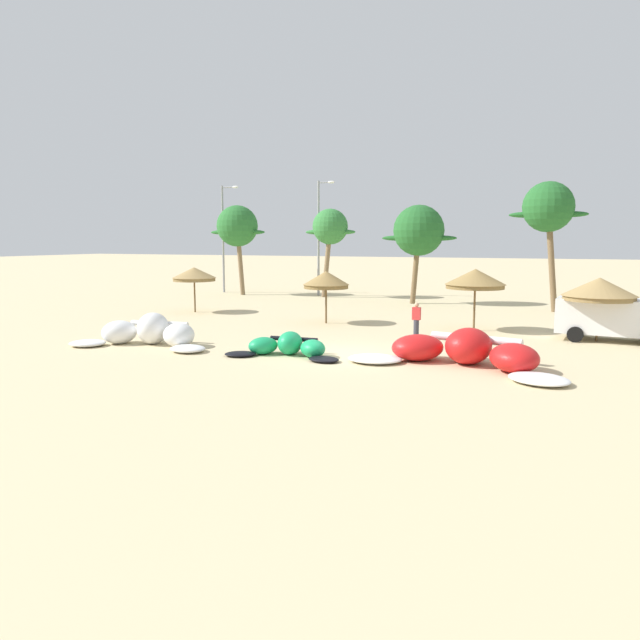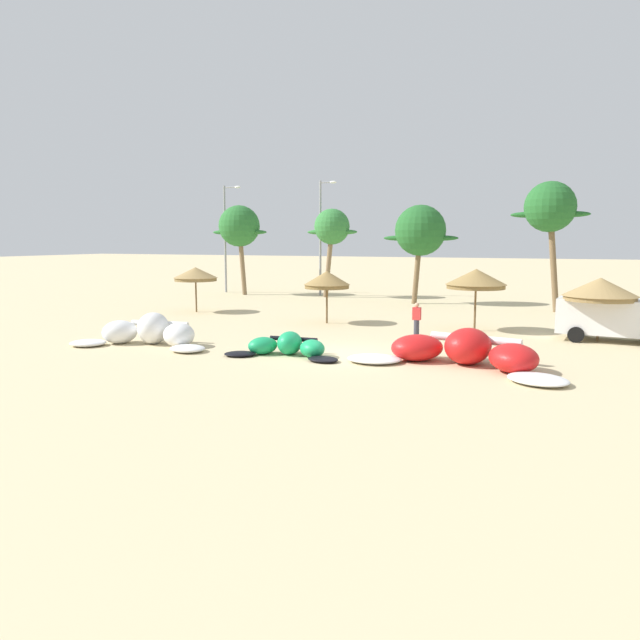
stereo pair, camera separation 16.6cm
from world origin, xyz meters
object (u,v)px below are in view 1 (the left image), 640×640
Objects in this scene: kite_left_of_center at (464,352)px; lamppost_west_center at (320,232)px; person_near_kites at (416,320)px; beach_umbrella_middle at (326,280)px; palm_leftmost at (237,227)px; palm_left_of_gap at (419,231)px; beach_umbrella_near_van at (194,274)px; palm_left at (330,228)px; kite_far_left at (149,333)px; palm_center_left at (548,208)px; lamppost_west at (224,233)px; beach_umbrella_near_palms at (475,279)px; parked_van at (611,316)px; beach_umbrella_outermost at (599,289)px; kite_left at (288,347)px.

kite_left_of_center is 0.90× the size of lamppost_west_center.
person_near_kites is at bearing -56.07° from lamppost_west_center.
beach_umbrella_middle is 6.64m from person_near_kites.
palm_leftmost is 1.05× the size of palm_left_of_gap.
palm_left_of_gap is at bearing 41.34° from beach_umbrella_near_van.
kite_left_of_center is at bearing -58.09° from palm_left.
person_near_kites is 25.06m from palm_leftmost.
kite_far_left is 10.29m from beach_umbrella_middle.
palm_left_of_gap is at bearing -16.17° from palm_left.
palm_leftmost is 0.90× the size of palm_center_left.
kite_left_of_center is at bearing -44.28° from lamppost_west.
palm_leftmost is (-18.48, 16.29, 4.58)m from person_near_kites.
beach_umbrella_near_van reaches higher than person_near_kites.
lamppost_west reaches higher than palm_left_of_gap.
beach_umbrella_near_palms reaches higher than beach_umbrella_middle.
parked_van is at bearing -27.37° from palm_leftmost.
beach_umbrella_near_palms is 1.85× the size of person_near_kites.
beach_umbrella_near_van is at bearing 150.72° from kite_left_of_center.
beach_umbrella_near_van is at bearing -108.51° from palm_left.
beach_umbrella_outermost is 1.92× the size of person_near_kites.
person_near_kites is at bearing 31.00° from kite_far_left.
beach_umbrella_near_palms is at bearing 167.40° from beach_umbrella_outermost.
kite_left is 6.86m from person_near_kites.
beach_umbrella_near_van is 22.47m from beach_umbrella_outermost.
beach_umbrella_near_van is at bearing 174.47° from parked_van.
palm_left_of_gap is (-3.51, 14.82, 4.14)m from person_near_kites.
palm_center_left reaches higher than beach_umbrella_near_palms.
beach_umbrella_middle is at bearing -66.31° from lamppost_west_center.
lamppost_west_center reaches higher than lamppost_west.
kite_left_of_center is 20.55m from beach_umbrella_near_van.
beach_umbrella_outermost is 1.36m from parked_van.
palm_left is at bearing 122.58° from person_near_kites.
palm_left is 1.00× the size of palm_left_of_gap.
beach_umbrella_near_van is at bearing 136.78° from kite_left.
beach_umbrella_outermost is 0.39× the size of palm_center_left.
kite_left is 2.93× the size of person_near_kites.
beach_umbrella_outermost is at bearing -49.02° from palm_left_of_gap.
person_near_kites is (9.93, 5.97, 0.31)m from kite_far_left.
beach_umbrella_middle is at bearing -9.78° from beach_umbrella_near_van.
kite_left is 1.00× the size of parked_van.
palm_center_left is (8.33, 19.14, 5.91)m from kite_left.
lamppost_west is (-17.05, 23.62, 4.57)m from kite_left.
kite_left is at bearing -174.38° from kite_left_of_center.
palm_left is at bearing 4.94° from palm_leftmost.
beach_umbrella_middle is 7.65m from beach_umbrella_near_palms.
beach_umbrella_outermost is (10.98, 8.08, 1.95)m from kite_left.
kite_far_left is at bearing -127.36° from palm_center_left.
lamppost_west reaches higher than beach_umbrella_near_van.
kite_left_of_center is 21.52m from palm_left_of_gap.
beach_umbrella_near_palms is 26.88m from lamppost_west.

